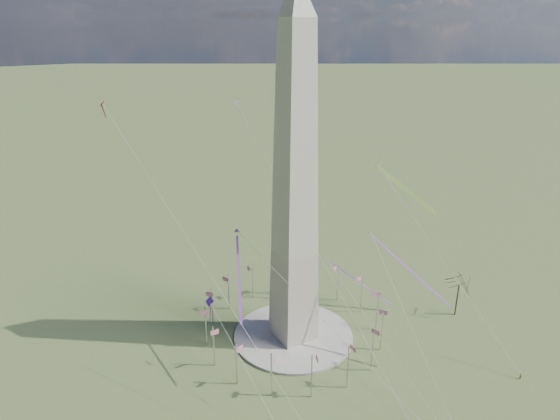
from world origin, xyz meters
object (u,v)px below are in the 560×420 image
washington_monument (295,187)px  person_east (520,376)px  tree_near (459,283)px  kite_delta_black (380,166)px

washington_monument → person_east: size_ratio=58.02×
tree_near → person_east: size_ratio=9.66×
tree_near → washington_monument: bearing=161.7°
washington_monument → tree_near: size_ratio=6.01×
kite_delta_black → tree_near: bearing=87.3°
tree_near → kite_delta_black: bearing=127.2°
washington_monument → kite_delta_black: size_ratio=5.07×
person_east → washington_monument: bearing=-64.9°
washington_monument → tree_near: 65.30m
tree_near → kite_delta_black: (-16.91, 22.24, 35.36)m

